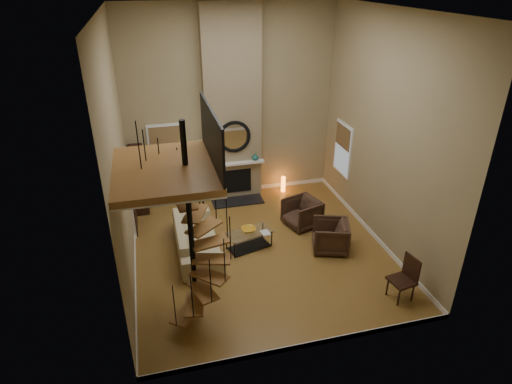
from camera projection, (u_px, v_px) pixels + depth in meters
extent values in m
cube|color=#A47834|center=(260.00, 250.00, 10.78)|extent=(6.00, 6.50, 0.01)
cube|color=#9C8D65|center=(231.00, 105.00, 12.33)|extent=(6.00, 0.02, 5.50)
cube|color=#9C8D65|center=(315.00, 218.00, 6.72)|extent=(6.00, 0.02, 5.50)
cube|color=#9C8D65|center=(118.00, 158.00, 8.86)|extent=(0.02, 6.50, 5.50)
cube|color=#9C8D65|center=(384.00, 134.00, 10.19)|extent=(0.02, 6.50, 5.50)
cube|color=silver|center=(261.00, 9.00, 8.27)|extent=(6.00, 6.50, 0.01)
cube|color=white|center=(233.00, 190.00, 13.54)|extent=(6.00, 0.02, 0.12)
cube|color=white|center=(306.00, 345.00, 7.95)|extent=(6.00, 0.02, 0.12)
cube|color=white|center=(135.00, 266.00, 10.08)|extent=(0.02, 6.50, 0.12)
cube|color=white|center=(370.00, 231.00, 11.41)|extent=(0.02, 6.50, 0.12)
cube|color=#8A7959|center=(232.00, 107.00, 12.16)|extent=(1.60, 0.38, 5.50)
cube|color=black|center=(238.00, 201.00, 12.98)|extent=(1.50, 0.60, 0.04)
cube|color=black|center=(235.00, 181.00, 12.99)|extent=(0.95, 0.02, 0.72)
cube|color=white|center=(236.00, 164.00, 12.65)|extent=(1.70, 0.18, 0.06)
torus|color=black|center=(234.00, 137.00, 12.34)|extent=(0.94, 0.10, 0.94)
cylinder|color=white|center=(234.00, 137.00, 12.34)|extent=(0.80, 0.01, 0.80)
imported|color=black|center=(216.00, 160.00, 12.49)|extent=(0.24, 0.24, 0.25)
imported|color=#185750|center=(255.00, 157.00, 12.75)|extent=(0.20, 0.20, 0.21)
cube|color=white|center=(167.00, 150.00, 12.41)|extent=(1.02, 0.04, 1.52)
cube|color=#8C9EB2|center=(167.00, 150.00, 12.39)|extent=(0.90, 0.01, 1.40)
cube|color=olive|center=(166.00, 143.00, 12.28)|extent=(0.90, 0.01, 0.98)
cube|color=white|center=(343.00, 149.00, 12.43)|extent=(0.04, 1.02, 1.52)
cube|color=#8C9EB2|center=(342.00, 149.00, 12.43)|extent=(0.01, 0.90, 1.40)
cube|color=olive|center=(343.00, 137.00, 12.25)|extent=(0.01, 0.90, 0.63)
cube|color=white|center=(131.00, 193.00, 11.19)|extent=(0.06, 1.05, 2.16)
cube|color=black|center=(132.00, 194.00, 11.21)|extent=(0.05, 0.90, 2.05)
cube|color=#8C9EB2|center=(131.00, 179.00, 11.02)|extent=(0.01, 0.60, 0.90)
cube|color=olive|center=(165.00, 170.00, 7.30)|extent=(1.70, 2.20, 0.12)
cube|color=white|center=(165.00, 174.00, 7.33)|extent=(1.70, 2.20, 0.03)
cube|color=black|center=(212.00, 136.00, 7.24)|extent=(0.04, 2.20, 0.94)
cylinder|color=black|center=(190.00, 227.00, 7.91)|extent=(0.10, 0.10, 4.02)
cube|color=olive|center=(187.00, 313.00, 8.41)|extent=(0.71, 0.78, 0.04)
cylinder|color=black|center=(174.00, 306.00, 7.90)|extent=(0.02, 0.02, 0.94)
cube|color=olive|center=(195.00, 304.00, 8.26)|extent=(0.46, 0.77, 0.04)
cylinder|color=black|center=(192.00, 297.00, 7.73)|extent=(0.02, 0.02, 0.94)
cube|color=olive|center=(203.00, 291.00, 8.20)|extent=(0.55, 0.79, 0.04)
cylinder|color=black|center=(210.00, 281.00, 7.71)|extent=(0.02, 0.02, 0.94)
cube|color=olive|center=(209.00, 276.00, 8.19)|extent=(0.75, 0.74, 0.04)
cylinder|color=black|center=(224.00, 261.00, 7.82)|extent=(0.02, 0.02, 0.94)
cube|color=olive|center=(212.00, 259.00, 8.22)|extent=(0.79, 0.53, 0.04)
cylinder|color=black|center=(230.00, 238.00, 8.00)|extent=(0.02, 0.02, 0.94)
cube|color=olive|center=(210.00, 243.00, 8.25)|extent=(0.77, 0.48, 0.04)
cylinder|color=black|center=(227.00, 217.00, 8.18)|extent=(0.02, 0.02, 0.94)
cube|color=olive|center=(204.00, 227.00, 8.25)|extent=(0.77, 0.72, 0.04)
cylinder|color=black|center=(215.00, 198.00, 8.30)|extent=(0.02, 0.02, 0.94)
cube|color=olive|center=(195.00, 214.00, 8.19)|extent=(0.58, 0.79, 0.04)
cylinder|color=black|center=(198.00, 183.00, 8.30)|extent=(0.02, 0.02, 0.94)
cube|color=olive|center=(185.00, 202.00, 8.06)|extent=(0.41, 0.75, 0.04)
cylinder|color=black|center=(179.00, 171.00, 8.14)|extent=(0.02, 0.02, 0.94)
cube|color=olive|center=(175.00, 192.00, 7.85)|extent=(0.68, 0.79, 0.04)
cylinder|color=black|center=(160.00, 163.00, 7.85)|extent=(0.02, 0.02, 0.94)
cube|color=olive|center=(168.00, 183.00, 7.59)|extent=(0.80, 0.64, 0.04)
cylinder|color=black|center=(145.00, 156.00, 7.46)|extent=(0.02, 0.02, 0.94)
cube|color=olive|center=(164.00, 173.00, 7.32)|extent=(0.72, 0.34, 0.04)
cylinder|color=black|center=(139.00, 149.00, 7.03)|extent=(0.02, 0.02, 0.94)
cube|color=black|center=(139.00, 179.00, 12.17)|extent=(0.38, 0.82, 1.83)
imported|color=tan|center=(196.00, 237.00, 10.56)|extent=(0.98, 2.49, 0.73)
imported|color=#3F291D|center=(304.00, 212.00, 11.71)|extent=(1.07, 1.06, 0.78)
imported|color=#3F291D|center=(334.00, 236.00, 10.65)|extent=(1.08, 1.07, 0.78)
cube|color=silver|center=(249.00, 233.00, 10.65)|extent=(1.22, 0.83, 0.02)
cube|color=black|center=(249.00, 247.00, 10.84)|extent=(1.10, 0.72, 0.01)
cylinder|color=black|center=(234.00, 251.00, 10.35)|extent=(0.03, 0.03, 0.41)
cylinder|color=black|center=(272.00, 239.00, 10.81)|extent=(0.03, 0.03, 0.41)
cylinder|color=black|center=(226.00, 242.00, 10.69)|extent=(0.03, 0.03, 0.41)
cylinder|color=black|center=(263.00, 230.00, 11.15)|extent=(0.03, 0.03, 0.41)
imported|color=gold|center=(249.00, 229.00, 10.67)|extent=(0.35, 0.35, 0.09)
imported|color=gray|center=(264.00, 233.00, 10.59)|extent=(0.23, 0.29, 0.03)
cylinder|color=black|center=(204.00, 216.00, 12.23)|extent=(0.36, 0.36, 0.03)
cylinder|color=black|center=(202.00, 191.00, 11.88)|extent=(0.04, 0.04, 1.54)
cylinder|color=#F2E5C6|center=(201.00, 165.00, 11.53)|extent=(0.40, 0.40, 0.32)
cylinder|color=orange|center=(283.00, 184.00, 13.49)|extent=(0.13, 0.13, 0.48)
cube|color=black|center=(402.00, 281.00, 9.00)|extent=(0.54, 0.54, 0.05)
cube|color=black|center=(411.00, 268.00, 8.95)|extent=(0.11, 0.45, 0.56)
cylinder|color=black|center=(399.00, 297.00, 8.89)|extent=(0.04, 0.04, 0.45)
cylinder|color=black|center=(413.00, 293.00, 9.02)|extent=(0.04, 0.04, 0.45)
cylinder|color=black|center=(387.00, 287.00, 9.18)|extent=(0.04, 0.04, 0.45)
cylinder|color=black|center=(401.00, 282.00, 9.31)|extent=(0.04, 0.04, 0.45)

